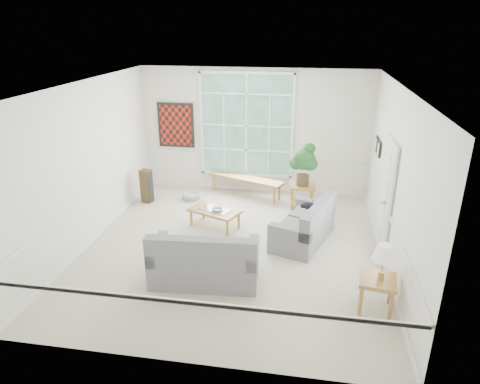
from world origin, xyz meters
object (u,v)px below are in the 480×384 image
(loveseat_right, at_px, (303,221))
(end_table, at_px, (302,196))
(coffee_table, at_px, (215,218))
(loveseat_front, at_px, (205,254))
(side_table, at_px, (376,294))

(loveseat_right, xyz_separation_m, end_table, (-0.07, 1.63, -0.14))
(coffee_table, bearing_deg, end_table, 58.99)
(loveseat_front, xyz_separation_m, end_table, (1.47, 3.24, -0.18))
(loveseat_right, relative_size, loveseat_front, 0.90)
(side_table, bearing_deg, end_table, 108.23)
(loveseat_right, relative_size, end_table, 2.74)
(loveseat_right, bearing_deg, side_table, -41.26)
(loveseat_right, relative_size, coffee_table, 1.50)
(coffee_table, xyz_separation_m, side_table, (2.93, -2.31, 0.07))
(loveseat_right, bearing_deg, coffee_table, -171.54)
(loveseat_right, distance_m, coffee_table, 1.85)
(coffee_table, distance_m, end_table, 2.17)
(loveseat_right, xyz_separation_m, coffee_table, (-1.81, 0.34, -0.23))
(end_table, xyz_separation_m, side_table, (1.19, -3.60, -0.02))
(loveseat_right, xyz_separation_m, side_table, (1.12, -1.97, -0.15))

